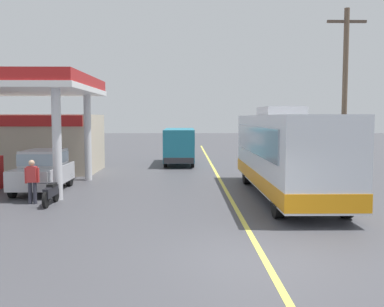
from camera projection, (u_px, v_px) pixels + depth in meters
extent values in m
plane|color=#424247|center=(212.00, 165.00, 29.95)|extent=(120.00, 120.00, 0.00)
cube|color=#D8CC4C|center=(217.00, 174.00, 24.96)|extent=(0.16, 50.00, 0.01)
cube|color=silver|center=(285.00, 151.00, 17.84)|extent=(2.50, 11.00, 2.90)
cube|color=orange|center=(285.00, 177.00, 17.93)|extent=(2.54, 11.04, 0.56)
cube|color=#8C9EAD|center=(329.00, 146.00, 12.37)|extent=(2.30, 0.10, 1.40)
cube|color=#8C9EAD|center=(254.00, 140.00, 17.78)|extent=(0.06, 9.35, 1.10)
cube|color=#8C9EAD|center=(316.00, 140.00, 17.82)|extent=(0.06, 9.35, 1.10)
cube|color=white|center=(330.00, 121.00, 12.32)|extent=(1.75, 0.08, 0.32)
cube|color=#B2B2B7|center=(280.00, 111.00, 18.70)|extent=(1.60, 2.80, 0.36)
cylinder|color=black|center=(278.00, 203.00, 14.05)|extent=(0.30, 1.00, 1.00)
cylinder|color=black|center=(346.00, 202.00, 14.08)|extent=(0.30, 1.00, 1.00)
cylinder|color=black|center=(247.00, 174.00, 21.22)|extent=(0.30, 1.00, 1.00)
cylinder|color=black|center=(292.00, 174.00, 21.25)|extent=(0.30, 1.00, 1.00)
cylinder|color=silver|center=(57.00, 141.00, 17.02)|extent=(0.36, 0.36, 4.60)
cylinder|color=silver|center=(88.00, 136.00, 22.40)|extent=(0.36, 0.36, 4.60)
cube|color=beige|center=(39.00, 143.00, 25.88)|extent=(7.00, 4.40, 3.40)
cube|color=#B21E1E|center=(24.00, 121.00, 23.54)|extent=(6.30, 0.10, 0.60)
cube|color=#B2B2B7|center=(43.00, 175.00, 19.03)|extent=(1.70, 4.20, 0.80)
cube|color=#B2B2B7|center=(44.00, 158.00, 19.17)|extent=(1.50, 2.31, 0.70)
cube|color=#8C9EAD|center=(44.00, 158.00, 19.17)|extent=(1.53, 2.35, 0.49)
cylinder|color=black|center=(12.00, 190.00, 17.56)|extent=(0.20, 0.64, 0.64)
cylinder|color=black|center=(50.00, 190.00, 17.58)|extent=(0.20, 0.64, 0.64)
cylinder|color=black|center=(38.00, 179.00, 20.55)|extent=(0.20, 0.64, 0.64)
cylinder|color=black|center=(69.00, 179.00, 20.57)|extent=(0.20, 0.64, 0.64)
cube|color=teal|center=(179.00, 144.00, 30.19)|extent=(2.00, 6.00, 2.10)
cube|color=#8C9EAD|center=(179.00, 138.00, 30.16)|extent=(2.04, 5.10, 0.80)
cube|color=#2D2D33|center=(179.00, 161.00, 27.22)|extent=(1.90, 0.16, 0.36)
cylinder|color=black|center=(165.00, 162.00, 28.27)|extent=(0.22, 0.76, 0.76)
cylinder|color=black|center=(193.00, 162.00, 28.29)|extent=(0.22, 0.76, 0.76)
cylinder|color=black|center=(168.00, 156.00, 32.25)|extent=(0.22, 0.76, 0.76)
cylinder|color=black|center=(192.00, 156.00, 32.28)|extent=(0.22, 0.76, 0.76)
cylinder|color=black|center=(46.00, 200.00, 15.56)|extent=(0.10, 0.60, 0.60)
cylinder|color=black|center=(56.00, 194.00, 16.76)|extent=(0.10, 0.60, 0.60)
cube|color=black|center=(51.00, 191.00, 16.14)|extent=(0.20, 1.30, 0.36)
cube|color=black|center=(52.00, 185.00, 16.27)|extent=(0.24, 0.60, 0.12)
cylinder|color=#2D2D33|center=(46.00, 183.00, 15.56)|extent=(0.55, 0.04, 0.04)
cylinder|color=#33333F|center=(30.00, 193.00, 16.32)|extent=(0.14, 0.14, 0.82)
cylinder|color=#33333F|center=(35.00, 193.00, 16.33)|extent=(0.14, 0.14, 0.82)
cube|color=#BF3333|center=(32.00, 174.00, 16.27)|extent=(0.36, 0.22, 0.60)
sphere|color=tan|center=(32.00, 163.00, 16.23)|extent=(0.22, 0.22, 0.22)
cylinder|color=#BF3333|center=(26.00, 176.00, 16.27)|extent=(0.09, 0.09, 0.58)
cylinder|color=#BF3333|center=(38.00, 176.00, 16.27)|extent=(0.09, 0.09, 0.58)
cylinder|color=brown|center=(345.00, 99.00, 20.16)|extent=(0.24, 0.24, 8.20)
cube|color=#4C3D33|center=(347.00, 21.00, 19.87)|extent=(1.80, 0.12, 0.12)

